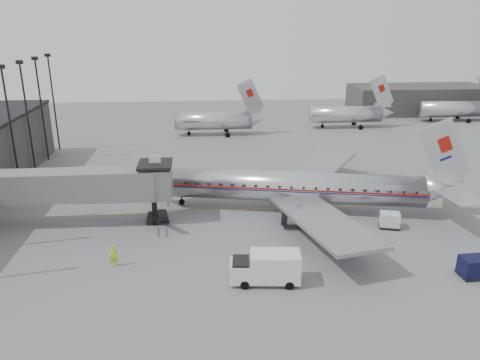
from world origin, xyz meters
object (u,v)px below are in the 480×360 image
object	(u,v)px
baggage_cart_navy	(474,267)
baggage_cart_white	(390,220)
airliner	(301,187)
service_van	(266,267)
ramp_worker	(114,256)

from	to	relation	value
baggage_cart_navy	baggage_cart_white	world-z (taller)	baggage_cart_navy
airliner	baggage_cart_navy	bearing A→B (deg)	-41.49
airliner	baggage_cart_white	bearing A→B (deg)	-21.15
service_van	baggage_cart_navy	size ratio (longest dim) A/B	2.50
service_van	ramp_worker	world-z (taller)	service_van
baggage_cart_navy	baggage_cart_white	size ratio (longest dim) A/B	0.98
airliner	ramp_worker	bearing A→B (deg)	-137.70
airliner	ramp_worker	world-z (taller)	airliner
airliner	service_van	bearing A→B (deg)	-100.03
baggage_cart_white	ramp_worker	size ratio (longest dim) A/B	1.24
airliner	ramp_worker	distance (m)	21.74
baggage_cart_navy	airliner	bearing A→B (deg)	123.86
baggage_cart_white	airliner	bearing A→B (deg)	162.53
service_van	ramp_worker	xyz separation A→B (m)	(-12.76, 3.76, -0.44)
service_van	baggage_cart_navy	bearing A→B (deg)	3.85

